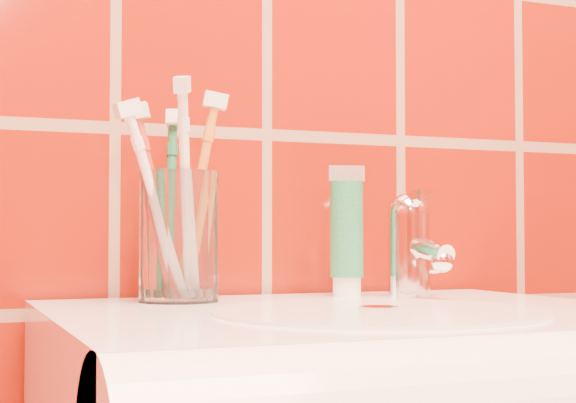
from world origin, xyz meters
name	(u,v)px	position (x,y,z in m)	size (l,w,h in m)	color
glass_tumbler	(179,237)	(-0.13, 1.11, 0.92)	(0.08, 0.08, 0.14)	white
toothpaste_tube	(347,235)	(0.07, 1.12, 0.92)	(0.04, 0.04, 0.15)	white
faucet	(411,241)	(0.14, 1.09, 0.91)	(0.05, 0.11, 0.12)	white
toothbrush_0	(186,193)	(-0.13, 1.08, 0.96)	(0.05, 0.07, 0.23)	white
toothbrush_1	(157,204)	(-0.16, 1.11, 0.95)	(0.06, 0.04, 0.21)	#B63727
toothbrush_2	(156,204)	(-0.16, 1.09, 0.95)	(0.09, 0.04, 0.21)	white
toothbrush_3	(171,206)	(-0.14, 1.13, 0.95)	(0.04, 0.06, 0.21)	#1F7749
toothbrush_4	(197,197)	(-0.11, 1.12, 0.96)	(0.06, 0.03, 0.23)	orange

